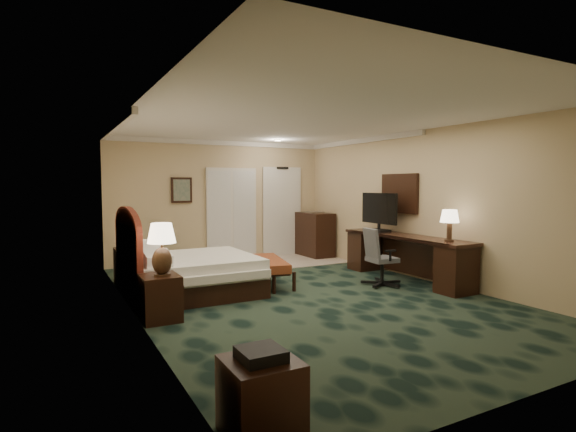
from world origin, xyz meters
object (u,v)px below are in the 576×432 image
lamp_far (129,230)px  minibar (315,234)px  nightstand_near (160,298)px  nightstand_far (131,266)px  desk (405,258)px  tv (379,212)px  side_table (261,398)px  lamp_near (162,250)px  bed (194,275)px  desk_chair (382,257)px  bed_bench (269,272)px

lamp_far → minibar: lamp_far is taller
nightstand_near → nightstand_far: (0.02, 2.36, 0.02)m
desk → tv: size_ratio=2.93×
side_table → lamp_near: bearing=90.0°
lamp_far → tv: 4.59m
nightstand_near → bed: bearing=56.3°
nightstand_far → desk_chair: desk_chair is taller
lamp_far → tv: size_ratio=0.66×
side_table → minibar: bearing=55.6°
nightstand_near → tv: size_ratio=0.60×
bed → minibar: 4.30m
nightstand_near → desk: desk is taller
lamp_near → desk_chair: bearing=3.9°
bed_bench → lamp_near: bearing=-136.4°
bed → side_table: bearing=-100.3°
lamp_far → desk_chair: 4.37m
tv → side_table: bearing=-137.4°
side_table → nightstand_far: bearing=90.1°
nightstand_near → side_table: nightstand_near is taller
lamp_far → minibar: 4.57m
tv → desk_chair: bearing=-126.4°
bed → lamp_near: size_ratio=2.81×
bed → bed_bench: bed is taller
nightstand_near → tv: (4.39, 1.04, 0.90)m
lamp_far → nightstand_near: bearing=-90.1°
nightstand_near → side_table: bearing=-89.5°
nightstand_near → lamp_near: (0.02, -0.06, 0.62)m
nightstand_near → minibar: 5.61m
bed → bed_bench: bearing=-2.2°
desk_chair → minibar: 3.31m
nightstand_near → lamp_far: lamp_far is taller
lamp_near → minibar: bearing=38.4°
bed_bench → desk_chair: desk_chair is taller
lamp_far → bed_bench: bearing=-31.0°
nightstand_far → bed_bench: bearing=-31.1°
lamp_far → bed_bench: lamp_far is taller
desk → minibar: size_ratio=2.69×
bed → nightstand_near: 1.41m
nightstand_near → nightstand_far: nightstand_far is taller
nightstand_near → desk: size_ratio=0.21×
bed_bench → desk: size_ratio=0.48×
lamp_near → side_table: bearing=-90.0°
bed_bench → minibar: 3.31m
nightstand_far → minibar: minibar is taller
nightstand_near → desk_chair: bearing=3.0°
nightstand_near → side_table: (0.02, -2.99, -0.02)m
bed → nightstand_near: (-0.78, -1.17, -0.01)m
side_table → desk: bearing=37.3°
lamp_near → minibar: size_ratio=0.64×
bed_bench → nightstand_far: bearing=162.6°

